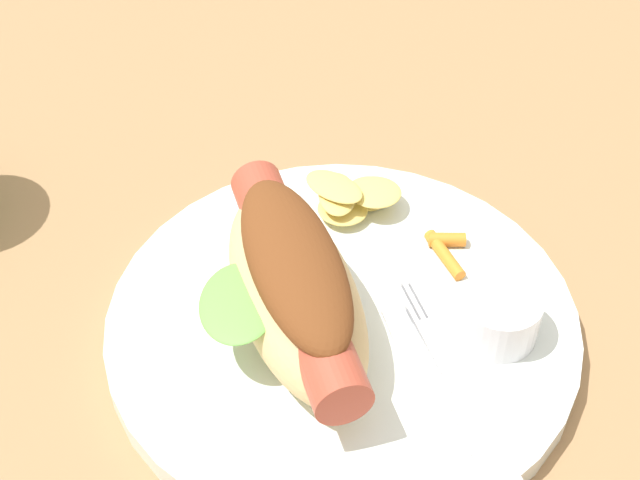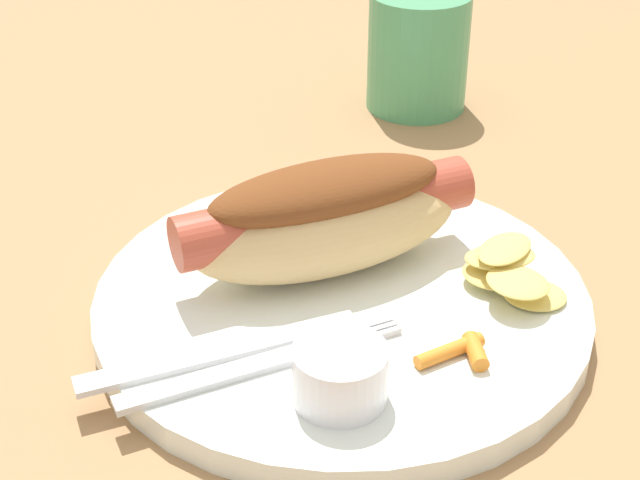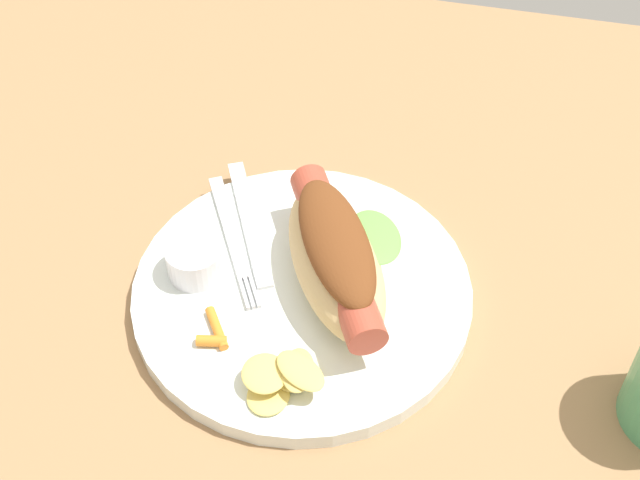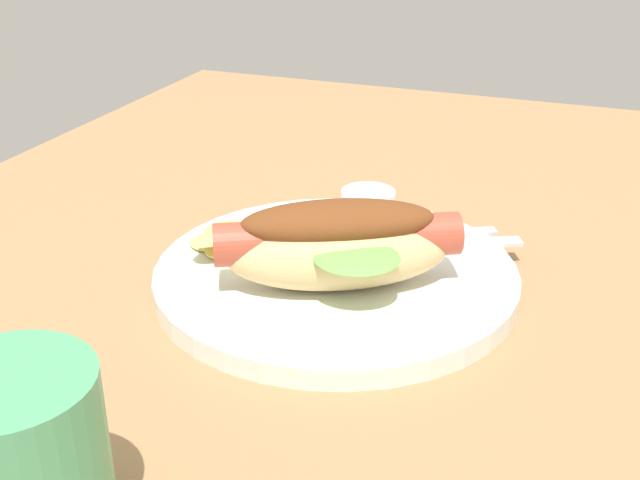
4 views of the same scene
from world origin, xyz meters
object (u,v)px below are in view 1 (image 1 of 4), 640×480
object	(u,v)px
chips_pile	(351,195)
carrot_garnish	(446,248)
fork	(458,385)
knife	(437,412)
hot_dog	(294,286)
plate	(337,324)
sauce_ramekin	(499,316)

from	to	relation	value
chips_pile	carrot_garnish	world-z (taller)	chips_pile
fork	carrot_garnish	distance (cm)	10.47
fork	knife	distance (cm)	2.20
fork	hot_dog	bearing A→B (deg)	45.51
carrot_garnish	knife	bearing A→B (deg)	92.76
plate	carrot_garnish	world-z (taller)	carrot_garnish
chips_pile	carrot_garnish	bearing A→B (deg)	154.66
hot_dog	carrot_garnish	world-z (taller)	hot_dog
sauce_ramekin	carrot_garnish	xyz separation A→B (cm)	(3.47, -6.06, -1.04)
fork	carrot_garnish	size ratio (longest dim) A/B	3.66
hot_dog	fork	xyz separation A→B (cm)	(-9.73, 2.77, -3.21)
hot_dog	chips_pile	size ratio (longest dim) A/B	2.32
knife	sauce_ramekin	bearing A→B (deg)	-50.31
hot_dog	chips_pile	xyz separation A→B (cm)	(-1.63, -10.68, -2.27)
knife	chips_pile	distance (cm)	17.01
hot_dog	carrot_garnish	bearing A→B (deg)	-74.70
sauce_ramekin	carrot_garnish	world-z (taller)	sauce_ramekin
fork	chips_pile	distance (cm)	15.73
plate	hot_dog	xyz separation A→B (cm)	(2.30, 1.21, 4.21)
plate	carrot_garnish	xyz separation A→B (cm)	(-5.87, -6.37, 1.22)
sauce_ramekin	fork	xyz separation A→B (cm)	(1.90, 4.29, -1.26)
plate	knife	distance (cm)	8.84
knife	carrot_garnish	distance (cm)	12.34
plate	fork	xyz separation A→B (cm)	(-7.44, 3.98, 1.00)
sauce_ramekin	fork	distance (cm)	4.86
hot_dog	chips_pile	distance (cm)	11.04
sauce_ramekin	plate	bearing A→B (deg)	1.91
chips_pile	sauce_ramekin	bearing A→B (deg)	137.54
plate	chips_pile	distance (cm)	9.68
plate	carrot_garnish	size ratio (longest dim) A/B	7.28
carrot_garnish	chips_pile	bearing A→B (deg)	-25.34
chips_pile	carrot_garnish	distance (cm)	7.27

